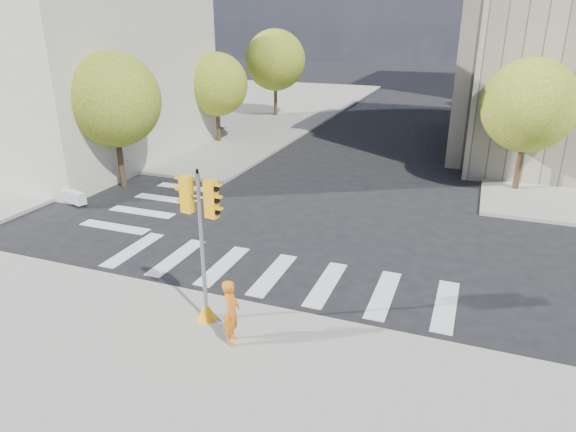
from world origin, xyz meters
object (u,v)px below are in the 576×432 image
object	(u,v)px
photographer	(231,312)
planter_wall	(47,187)
lamp_near	(537,84)
traffic_signal	(203,260)
lamp_far	(524,63)

from	to	relation	value
photographer	planter_wall	world-z (taller)	photographer
lamp_near	photographer	bearing A→B (deg)	-110.79
traffic_signal	photographer	size ratio (longest dim) A/B	2.43
lamp_near	photographer	size ratio (longest dim) A/B	4.68
lamp_far	photographer	world-z (taller)	lamp_far
lamp_near	lamp_far	world-z (taller)	same
lamp_near	lamp_far	size ratio (longest dim) A/B	1.00
traffic_signal	planter_wall	world-z (taller)	traffic_signal
lamp_near	traffic_signal	world-z (taller)	lamp_near
lamp_near	traffic_signal	size ratio (longest dim) A/B	1.93
photographer	planter_wall	bearing A→B (deg)	42.24
traffic_signal	photographer	xyz separation A→B (m)	(1.13, -0.71, -0.90)
lamp_near	lamp_far	bearing A→B (deg)	90.00
lamp_far	planter_wall	distance (m)	33.94
lamp_far	photographer	size ratio (longest dim) A/B	4.68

